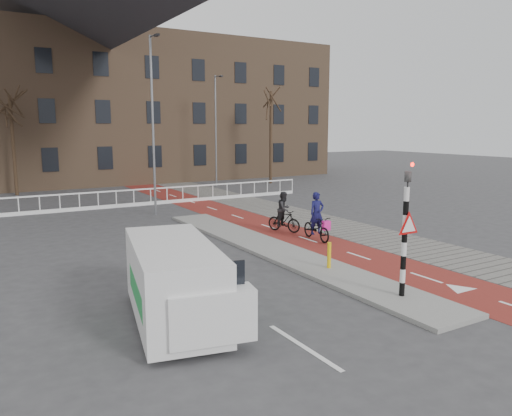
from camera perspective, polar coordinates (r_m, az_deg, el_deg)
ground at (r=15.66m, az=12.44°, el=-7.70°), size 120.00×120.00×0.00m
bike_lane at (r=24.42m, az=-1.02°, el=-1.36°), size 2.50×60.00×0.01m
sidewalk at (r=25.89m, az=4.38°, el=-0.78°), size 3.00×60.00×0.01m
curb_island at (r=18.27m, az=2.24°, el=-4.84°), size 1.80×16.00×0.12m
traffic_signal at (r=13.39m, az=16.73°, el=-1.99°), size 0.80×0.80×3.68m
bollard at (r=15.89m, az=8.36°, el=-5.34°), size 0.12×0.12×0.82m
cyclist_near at (r=20.12m, az=6.95°, el=-1.84°), size 0.83×1.91×1.94m
cyclist_far at (r=21.56m, az=3.22°, el=-0.82°), size 1.07×1.65×1.75m
van at (r=11.79m, az=-9.41°, el=-8.24°), size 2.60×4.64×1.88m
railing at (r=28.71m, az=-19.51°, el=0.32°), size 28.00×0.10×0.99m
townhouse_row at (r=43.64m, az=-21.34°, el=13.00°), size 46.00×10.00×15.90m
tree_mid at (r=36.61m, az=-25.99°, el=6.38°), size 0.22×0.22×6.51m
tree_right at (r=40.11m, az=1.71°, el=8.02°), size 0.23×0.23×7.26m
streetlight_near at (r=26.01m, az=-11.70°, el=9.01°), size 0.12×0.12×8.95m
streetlight_right at (r=38.19m, az=-4.62°, el=8.69°), size 0.12×0.12×8.27m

